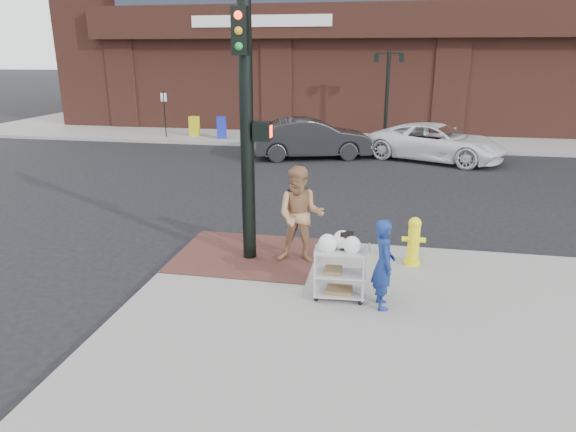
% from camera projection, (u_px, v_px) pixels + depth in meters
% --- Properties ---
extents(ground, '(220.00, 220.00, 0.00)m').
position_uv_depth(ground, '(265.00, 282.00, 9.59)').
color(ground, black).
rests_on(ground, ground).
extents(sidewalk_far, '(65.00, 36.00, 0.15)m').
position_uv_depth(sidewalk_far, '(533.00, 110.00, 37.27)').
color(sidewalk_far, gray).
rests_on(sidewalk_far, ground).
extents(brick_curb_ramp, '(2.80, 2.40, 0.01)m').
position_uv_depth(brick_curb_ramp, '(246.00, 254.00, 10.50)').
color(brick_curb_ramp, '#4D2724').
rests_on(brick_curb_ramp, sidewalk_near).
extents(lamp_post, '(1.32, 0.22, 4.00)m').
position_uv_depth(lamp_post, '(387.00, 86.00, 23.40)').
color(lamp_post, black).
rests_on(lamp_post, sidewalk_far).
extents(parking_sign, '(0.05, 0.05, 2.20)m').
position_uv_depth(parking_sign, '(165.00, 114.00, 24.77)').
color(parking_sign, black).
rests_on(parking_sign, sidewalk_far).
extents(traffic_signal_pole, '(0.61, 0.51, 5.00)m').
position_uv_depth(traffic_signal_pole, '(247.00, 124.00, 9.54)').
color(traffic_signal_pole, black).
rests_on(traffic_signal_pole, sidewalk_near).
extents(woman_blue, '(0.46, 0.60, 1.49)m').
position_uv_depth(woman_blue, '(384.00, 264.00, 8.15)').
color(woman_blue, navy).
rests_on(woman_blue, sidewalk_near).
extents(pedestrian_tan, '(0.95, 0.75, 1.92)m').
position_uv_depth(pedestrian_tan, '(300.00, 215.00, 9.86)').
color(pedestrian_tan, '#A3734D').
rests_on(pedestrian_tan, sidewalk_near).
extents(sedan_dark, '(5.12, 3.06, 1.59)m').
position_uv_depth(sedan_dark, '(311.00, 138.00, 20.63)').
color(sedan_dark, black).
rests_on(sedan_dark, ground).
extents(minivan_white, '(5.73, 4.23, 1.45)m').
position_uv_depth(minivan_white, '(437.00, 142.00, 20.16)').
color(minivan_white, white).
rests_on(minivan_white, ground).
extents(utility_cart, '(0.87, 0.52, 1.17)m').
position_uv_depth(utility_cart, '(340.00, 269.00, 8.48)').
color(utility_cart, '#ABABB0').
rests_on(utility_cart, sidewalk_near).
extents(fire_hydrant, '(0.45, 0.32, 0.96)m').
position_uv_depth(fire_hydrant, '(414.00, 240.00, 9.89)').
color(fire_hydrant, '#FFF415').
rests_on(fire_hydrant, sidewalk_near).
extents(newsbox_yellow, '(0.51, 0.48, 0.96)m').
position_uv_depth(newsbox_yellow, '(194.00, 126.00, 25.26)').
color(newsbox_yellow, yellow).
rests_on(newsbox_yellow, sidewalk_far).
extents(newsbox_blue, '(0.52, 0.49, 1.04)m').
position_uv_depth(newsbox_blue, '(222.00, 127.00, 24.51)').
color(newsbox_blue, '#1C27B6').
rests_on(newsbox_blue, sidewalk_far).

